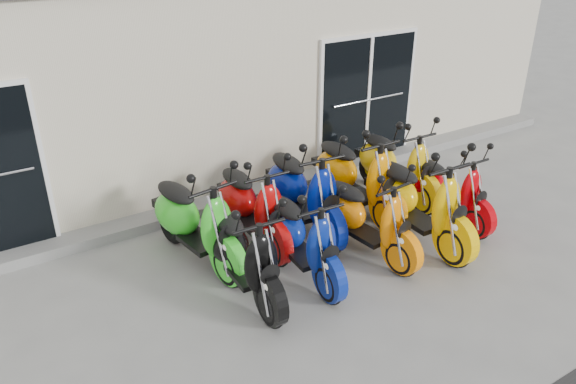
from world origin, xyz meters
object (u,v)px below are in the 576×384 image
at_px(scooter_front_black, 243,243).
at_px(scooter_front_blue, 302,227).
at_px(scooter_front_red, 448,180).
at_px(scooter_back_yellow, 357,166).
at_px(scooter_front_orange_a, 367,207).
at_px(scooter_back_green, 194,210).
at_px(scooter_back_extra, 397,156).
at_px(scooter_front_orange_b, 419,190).
at_px(scooter_back_red, 252,195).
at_px(scooter_back_blue, 303,180).

bearing_deg(scooter_front_black, scooter_front_blue, 0.30).
bearing_deg(scooter_front_red, scooter_back_yellow, 137.89).
height_order(scooter_front_orange_a, scooter_back_green, scooter_back_green).
height_order(scooter_front_black, scooter_front_red, scooter_front_black).
relative_size(scooter_front_black, scooter_back_extra, 0.98).
xyz_separation_m(scooter_front_red, scooter_back_yellow, (-0.96, 0.88, 0.12)).
relative_size(scooter_front_orange_b, scooter_front_red, 1.19).
relative_size(scooter_front_red, scooter_back_red, 0.91).
xyz_separation_m(scooter_front_blue, scooter_front_orange_b, (1.77, -0.14, 0.09)).
distance_m(scooter_front_red, scooter_back_yellow, 1.31).
bearing_deg(scooter_front_blue, scooter_front_orange_b, -1.37).
bearing_deg(scooter_back_red, scooter_front_black, -122.68).
distance_m(scooter_back_green, scooter_back_red, 0.84).
xyz_separation_m(scooter_back_green, scooter_back_yellow, (2.54, -0.02, 0.02)).
bearing_deg(scooter_back_extra, scooter_back_yellow, -173.97).
xyz_separation_m(scooter_front_black, scooter_front_blue, (0.79, -0.03, -0.02)).
height_order(scooter_front_orange_b, scooter_back_green, scooter_front_orange_b).
bearing_deg(scooter_front_blue, scooter_back_red, 100.70).
distance_m(scooter_front_orange_a, scooter_back_yellow, 1.14).
distance_m(scooter_front_red, scooter_back_red, 2.83).
bearing_deg(scooter_back_green, scooter_back_blue, -9.12).
bearing_deg(scooter_front_orange_b, scooter_front_red, 15.60).
bearing_deg(scooter_back_green, scooter_front_red, -22.77).
xyz_separation_m(scooter_front_orange_b, scooter_front_red, (0.77, 0.20, -0.12)).
bearing_deg(scooter_back_green, scooter_front_blue, -52.99).
distance_m(scooter_back_green, scooter_back_extra, 3.40).
distance_m(scooter_front_orange_a, scooter_front_orange_b, 0.80).
bearing_deg(scooter_back_red, scooter_back_blue, -4.15).
height_order(scooter_front_orange_a, scooter_front_orange_b, scooter_front_orange_b).
xyz_separation_m(scooter_front_orange_a, scooter_back_red, (-1.11, 1.04, 0.03)).
bearing_deg(scooter_back_yellow, scooter_back_blue, 179.50).
distance_m(scooter_front_blue, scooter_back_blue, 1.14).
xyz_separation_m(scooter_front_orange_a, scooter_front_red, (1.56, 0.08, -0.03)).
relative_size(scooter_front_orange_b, scooter_back_green, 1.03).
relative_size(scooter_front_blue, scooter_back_blue, 0.89).
xyz_separation_m(scooter_back_green, scooter_back_red, (0.84, 0.05, -0.04)).
relative_size(scooter_front_black, scooter_back_red, 0.98).
xyz_separation_m(scooter_front_red, scooter_back_blue, (-1.89, 0.88, 0.12)).
distance_m(scooter_front_red, scooter_back_blue, 2.09).
height_order(scooter_front_black, scooter_back_green, scooter_back_green).
xyz_separation_m(scooter_front_orange_a, scooter_back_blue, (-0.33, 0.96, 0.08)).
relative_size(scooter_front_orange_a, scooter_back_yellow, 0.89).
bearing_deg(scooter_front_orange_a, scooter_front_red, -2.48).
bearing_deg(scooter_front_black, scooter_back_green, 102.98).
bearing_deg(scooter_back_extra, scooter_front_blue, -156.32).
bearing_deg(scooter_front_orange_a, scooter_back_extra, 30.06).
bearing_deg(scooter_back_blue, scooter_back_extra, 6.47).
bearing_deg(scooter_back_blue, scooter_front_orange_a, -66.75).
height_order(scooter_front_red, scooter_back_yellow, scooter_back_yellow).
distance_m(scooter_back_yellow, scooter_back_extra, 0.85).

